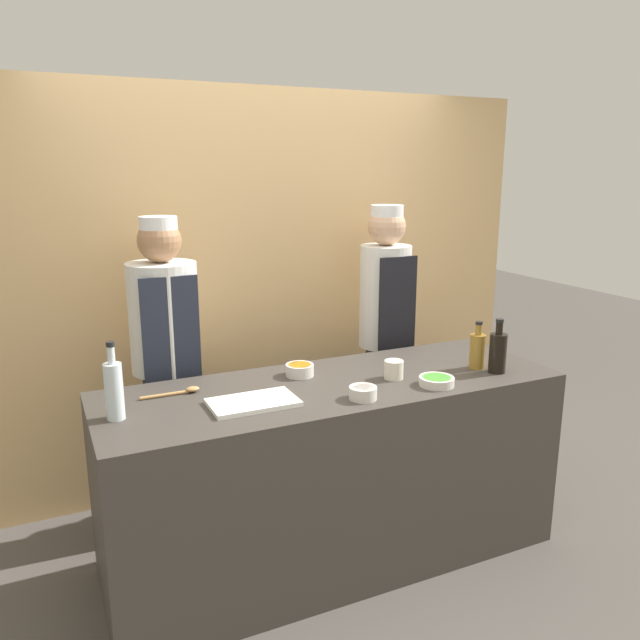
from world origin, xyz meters
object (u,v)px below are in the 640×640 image
at_px(chef_left, 167,365).
at_px(chef_right, 384,331).
at_px(cup_cream, 394,370).
at_px(bottle_clear, 114,389).
at_px(sauce_bowl_green, 437,381).
at_px(bottle_soy, 498,352).
at_px(sauce_bowl_orange, 300,369).
at_px(bottle_vinegar, 477,350).
at_px(sauce_bowl_red, 363,392).
at_px(wooden_spoon, 179,392).
at_px(cutting_board, 253,402).

relative_size(chef_left, chef_right, 0.99).
distance_m(cup_cream, chef_right, 0.79).
bearing_deg(bottle_clear, sauce_bowl_green, -8.70).
distance_m(bottle_soy, bottle_clear, 1.84).
bearing_deg(cup_cream, bottle_soy, -14.45).
relative_size(sauce_bowl_orange, bottle_vinegar, 0.56).
distance_m(bottle_vinegar, bottle_soy, 0.11).
bearing_deg(sauce_bowl_red, chef_left, 128.02).
height_order(bottle_vinegar, chef_right, chef_right).
height_order(sauce_bowl_orange, bottle_soy, bottle_soy).
relative_size(bottle_soy, cup_cream, 2.96).
bearing_deg(cup_cream, bottle_clear, 177.96).
xyz_separation_m(bottle_vinegar, chef_left, (-1.44, 0.75, -0.10)).
distance_m(wooden_spoon, chef_left, 0.49).
distance_m(bottle_clear, chef_left, 0.75).
relative_size(cutting_board, bottle_soy, 1.38).
bearing_deg(chef_left, sauce_bowl_orange, -40.00).
xyz_separation_m(cutting_board, chef_right, (1.11, 0.75, 0.02)).
bearing_deg(chef_left, sauce_bowl_green, -38.68).
distance_m(sauce_bowl_green, bottle_soy, 0.40).
distance_m(cutting_board, bottle_soy, 1.27).
bearing_deg(cup_cream, sauce_bowl_red, -146.23).
relative_size(cutting_board, bottle_vinegar, 1.54).
height_order(sauce_bowl_green, bottle_soy, bottle_soy).
distance_m(cutting_board, wooden_spoon, 0.37).
height_order(chef_left, chef_right, chef_right).
xyz_separation_m(cutting_board, bottle_vinegar, (1.22, -0.00, 0.09)).
height_order(cup_cream, chef_left, chef_left).
bearing_deg(bottle_clear, bottle_vinegar, -2.85).
relative_size(cutting_board, cup_cream, 4.09).
bearing_deg(bottle_vinegar, sauce_bowl_orange, 162.60).
bearing_deg(sauce_bowl_orange, cup_cream, -30.02).
relative_size(sauce_bowl_green, chef_left, 0.10).
bearing_deg(sauce_bowl_orange, bottle_soy, -21.64).
bearing_deg(bottle_soy, sauce_bowl_green, -174.47).
bearing_deg(cup_cream, sauce_bowl_green, -52.81).
relative_size(sauce_bowl_green, cutting_board, 0.44).
xyz_separation_m(cutting_board, wooden_spoon, (-0.26, 0.26, 0.00)).
bearing_deg(bottle_soy, cup_cream, 165.55).
bearing_deg(wooden_spoon, cutting_board, -44.69).
height_order(sauce_bowl_green, cutting_board, sauce_bowl_green).
xyz_separation_m(bottle_vinegar, chef_right, (-0.11, 0.75, -0.06)).
bearing_deg(chef_right, wooden_spoon, -160.55).
distance_m(bottle_clear, chef_right, 1.80).
xyz_separation_m(sauce_bowl_red, bottle_clear, (-1.03, 0.23, 0.10)).
relative_size(bottle_vinegar, cup_cream, 2.66).
xyz_separation_m(sauce_bowl_red, wooden_spoon, (-0.73, 0.40, -0.02)).
bearing_deg(sauce_bowl_green, bottle_clear, 171.30).
xyz_separation_m(cup_cream, chef_right, (0.36, 0.70, -0.01)).
xyz_separation_m(sauce_bowl_red, cup_cream, (0.27, 0.18, 0.01)).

